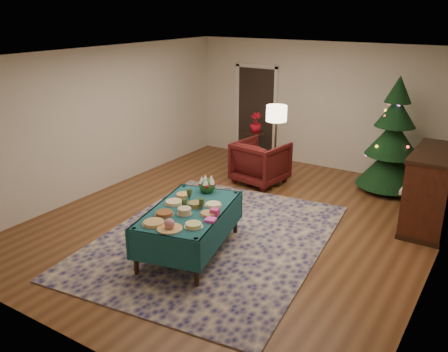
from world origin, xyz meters
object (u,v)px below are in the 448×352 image
Objects in this scene: floor_lamp at (276,118)px; piano at (431,191)px; gift_box at (215,212)px; buffet_table at (189,218)px; potted_plant at (256,127)px; side_table at (255,148)px; armchair at (261,160)px; christmas_tree at (393,141)px.

floor_lamp is 3.02m from piano.
piano is (2.30, 2.74, -0.11)m from gift_box.
piano is at bearing -5.89° from floor_lamp.
potted_plant is (-1.22, 4.14, 0.30)m from buffet_table.
armchair is at bearing -56.29° from side_table.
floor_lamp is (0.34, -0.05, 0.90)m from armchair.
piano is (0.96, -1.32, -0.37)m from christmas_tree.
christmas_tree is (2.28, 0.97, 0.52)m from armchair.
side_table is 0.33× the size of christmas_tree.
floor_lamp is at bearing 174.11° from piano.
potted_plant is (0.00, -0.00, 0.50)m from side_table.
buffet_table is 4.34× the size of potted_plant.
christmas_tree is at bearing 126.12° from piano.
christmas_tree is at bearing -1.33° from potted_plant.
side_table is at bearing 111.64° from gift_box.
christmas_tree is (2.97, -0.07, 0.64)m from side_table.
armchair reaches higher than gift_box.
christmas_tree is 1.67m from piano.
piano is (3.94, -1.39, 0.27)m from side_table.
christmas_tree is at bearing 66.65° from buffet_table.
buffet_table is 4.32m from side_table.
armchair is 1.26m from side_table.
buffet_table is at bearing -73.65° from potted_plant.
floor_lamp is at bearing -179.52° from armchair.
gift_box is 4.28m from christmas_tree.
armchair is 3.26m from piano.
potted_plant reaches higher than gift_box.
piano reaches higher than armchair.
piano is at bearing -19.40° from potted_plant.
armchair is 0.43× the size of christmas_tree.
buffet_table is 1.21× the size of floor_lamp.
floor_lamp reaches higher than gift_box.
side_table is 3.04m from christmas_tree.
floor_lamp is 0.73× the size of christmas_tree.
gift_box is 0.24× the size of potted_plant.
gift_box is at bearing -68.36° from potted_plant.
christmas_tree is (1.34, 4.05, 0.26)m from gift_box.
side_table is at bearing 160.60° from piano.
potted_plant reaches higher than armchair.
buffet_table is 0.89× the size of christmas_tree.
buffet_table is at bearing -134.60° from piano.
piano is (3.24, -0.35, 0.15)m from armchair.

